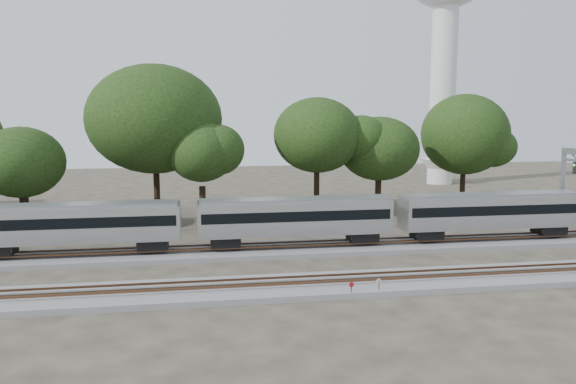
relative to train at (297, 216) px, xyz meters
name	(u,v)px	position (x,y,z in m)	size (l,w,h in m)	color
ground	(250,274)	(-4.47, -6.00, -3.01)	(160.00, 160.00, 0.00)	#383328
track_far	(243,251)	(-4.47, 0.00, -2.81)	(160.00, 5.00, 0.73)	slate
track_near	(256,289)	(-4.47, -10.00, -2.81)	(160.00, 5.00, 0.73)	slate
train	(297,216)	(0.00, 0.00, 0.00)	(83.59, 2.87, 4.24)	#B8BABF
switch_stand_red	(351,288)	(1.30, -12.27, -2.33)	(0.34, 0.10, 1.07)	#512D19
switch_stand_white	(379,285)	(3.18, -11.98, -2.31)	(0.34, 0.14, 1.10)	#512D19
switch_lever	(353,290)	(1.73, -11.19, -2.86)	(0.50, 0.30, 0.30)	#512D19
tree_2	(21,163)	(-24.09, 9.83, 3.92)	(7.07, 7.07, 9.97)	black
tree_3	(154,119)	(-12.34, 14.93, 7.79)	(10.99, 10.99, 15.50)	black
tree_4	(202,152)	(-7.62, 11.69, 4.58)	(7.74, 7.74, 10.91)	black
tree_5	(317,135)	(4.96, 15.32, 6.00)	(9.18, 9.18, 12.94)	black
tree_6	(379,149)	(12.24, 15.79, 4.40)	(7.56, 7.56, 10.65)	black
tree_7	(465,135)	(23.82, 18.45, 5.83)	(9.00, 9.00, 12.69)	black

